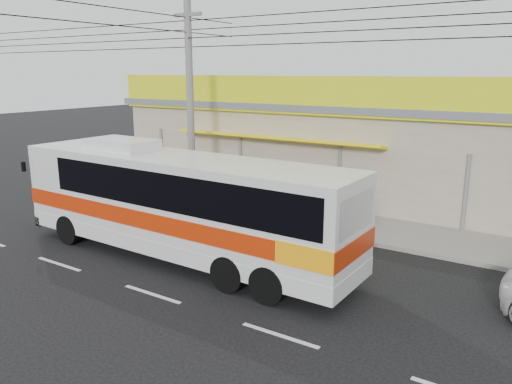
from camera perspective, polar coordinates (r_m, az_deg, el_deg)
ground at (r=15.80m, az=-5.36°, el=-8.31°), size 120.00×120.00×0.00m
sidewalk at (r=20.55m, az=5.00°, el=-2.84°), size 30.00×3.20×0.15m
lane_markings at (r=14.09m, az=-11.76°, el=-11.38°), size 50.00×0.12×0.01m
storefront_building at (r=25.01m, az=11.08°, el=5.15°), size 22.60×9.20×5.70m
coach_bus at (r=15.73m, az=-8.34°, el=-0.92°), size 12.02×2.80×3.69m
motorbike_red at (r=27.22m, az=-19.58°, el=1.84°), size 2.15×1.59×1.08m
motorbike_dark at (r=24.58m, az=-6.93°, el=1.37°), size 1.90×0.83×1.10m
utility_pole at (r=21.02m, az=-7.77°, el=17.62°), size 34.00×14.00×8.96m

